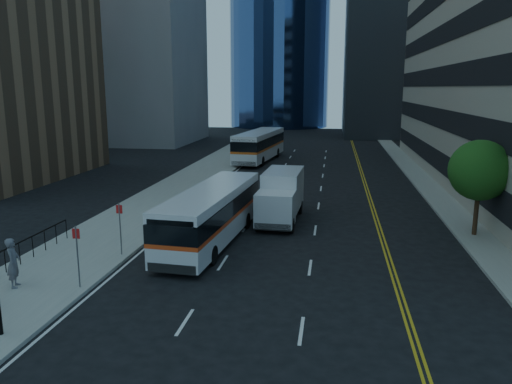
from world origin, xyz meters
TOP-DOWN VIEW (x-y plane):
  - ground at (0.00, 0.00)m, footprint 160.00×160.00m
  - sidewalk_west at (-10.50, 25.00)m, footprint 5.00×90.00m
  - sidewalk_east at (9.00, 25.00)m, footprint 2.00×90.00m
  - midrise_west at (-28.00, 52.00)m, footprint 18.00×18.00m
  - street_tree at (9.00, 8.00)m, footprint 3.20×3.20m
  - bus_front at (-4.71, 5.02)m, footprint 3.23×11.08m
  - bus_rear at (-6.60, 34.51)m, footprint 4.05×12.68m
  - box_truck at (-1.64, 9.76)m, footprint 2.36×6.25m
  - pedestrian at (-10.93, -2.36)m, footprint 0.70×0.85m

SIDE VIEW (x-z plane):
  - ground at x=0.00m, z-range 0.00..0.00m
  - sidewalk_west at x=-10.50m, z-range 0.00..0.15m
  - sidewalk_east at x=9.00m, z-range 0.00..0.15m
  - pedestrian at x=-10.93m, z-range 0.15..2.15m
  - bus_front at x=-4.71m, z-range 0.13..2.95m
  - box_truck at x=-1.64m, z-range 0.08..3.04m
  - bus_rear at x=-6.60m, z-range 0.15..3.36m
  - street_tree at x=9.00m, z-range 1.09..6.19m
  - midrise_west at x=-28.00m, z-range 0.00..35.00m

